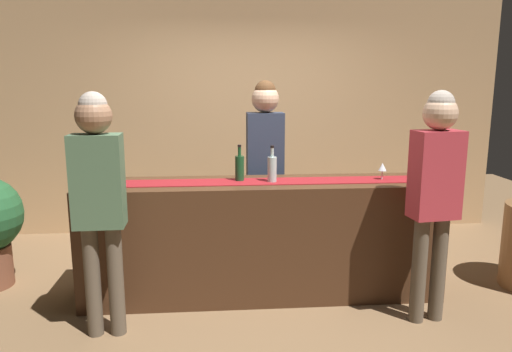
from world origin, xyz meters
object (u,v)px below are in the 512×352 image
at_px(wine_bottle_green, 240,168).
at_px(bartender, 265,153).
at_px(customer_browsing, 98,189).
at_px(wine_bottle_clear, 272,169).
at_px(wine_glass_near_customer, 427,169).
at_px(customer_sipping, 435,182).
at_px(wine_glass_mid_counter, 382,167).

xyz_separation_m(wine_bottle_green, bartender, (0.26, 0.53, 0.04)).
bearing_deg(customer_browsing, wine_bottle_clear, 22.63).
xyz_separation_m(wine_glass_near_customer, customer_sipping, (-0.14, -0.47, -0.01)).
distance_m(customer_sipping, customer_browsing, 2.38).
bearing_deg(wine_bottle_clear, wine_bottle_green, 165.09).
bearing_deg(wine_bottle_clear, wine_glass_mid_counter, 1.28).
relative_size(wine_bottle_clear, customer_browsing, 0.18).
distance_m(wine_bottle_clear, bartender, 0.60).
bearing_deg(wine_bottle_green, wine_glass_near_customer, -5.36).
bearing_deg(wine_glass_mid_counter, wine_bottle_green, 177.65).
xyz_separation_m(wine_glass_mid_counter, bartender, (-0.93, 0.58, 0.05)).
relative_size(wine_bottle_green, bartender, 0.17).
distance_m(wine_glass_near_customer, customer_sipping, 0.49).
relative_size(wine_glass_near_customer, customer_browsing, 0.08).
height_order(wine_bottle_green, customer_sipping, customer_sipping).
bearing_deg(customer_browsing, wine_bottle_green, 30.98).
height_order(wine_bottle_green, wine_glass_mid_counter, wine_bottle_green).
distance_m(wine_glass_mid_counter, bartender, 1.09).
bearing_deg(bartender, wine_bottle_clear, 88.85).
xyz_separation_m(customer_sipping, customer_browsing, (-2.38, -0.02, -0.00)).
bearing_deg(wine_glass_near_customer, wine_glass_mid_counter, 164.36).
distance_m(wine_bottle_green, wine_bottle_clear, 0.27).
bearing_deg(wine_glass_mid_counter, wine_bottle_clear, -178.72).
bearing_deg(wine_bottle_clear, customer_browsing, -155.90).
bearing_deg(customer_sipping, wine_bottle_green, 149.13).
xyz_separation_m(wine_glass_near_customer, customer_browsing, (-2.52, -0.49, -0.01)).
height_order(wine_glass_mid_counter, bartender, bartender).
distance_m(wine_bottle_green, wine_glass_mid_counter, 1.19).
bearing_deg(customer_sipping, wine_glass_mid_counter, 102.24).
xyz_separation_m(wine_glass_near_customer, bartender, (-1.26, 0.68, 0.05)).
height_order(bartender, customer_sipping, bartender).
bearing_deg(wine_bottle_green, wine_bottle_clear, -14.91).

